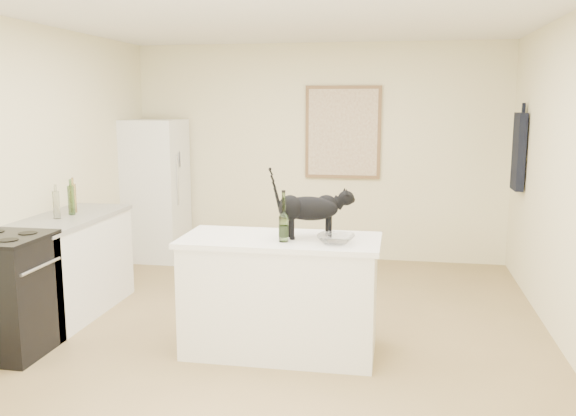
{
  "coord_description": "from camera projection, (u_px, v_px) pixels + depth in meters",
  "views": [
    {
      "loc": [
        0.95,
        -4.6,
        1.91
      ],
      "look_at": [
        0.15,
        -0.15,
        1.12
      ],
      "focal_mm": 38.04,
      "sensor_mm": 36.0,
      "label": 1
    }
  ],
  "objects": [
    {
      "name": "island_base",
      "position": [
        280.0,
        297.0,
        4.67
      ],
      "size": [
        1.44,
        0.67,
        0.86
      ],
      "primitive_type": "cube",
      "color": "white",
      "rests_on": "floor"
    },
    {
      "name": "fridge",
      "position": [
        155.0,
        190.0,
        7.43
      ],
      "size": [
        0.68,
        0.68,
        1.7
      ],
      "primitive_type": "cube",
      "color": "white",
      "rests_on": "floor"
    },
    {
      "name": "counter_bottle_cluster",
      "position": [
        67.0,
        201.0,
        5.48
      ],
      "size": [
        0.1,
        0.36,
        0.27
      ],
      "color": "#1A4D19",
      "rests_on": "left_countertop"
    },
    {
      "name": "wine_bottle",
      "position": [
        284.0,
        219.0,
        4.43
      ],
      "size": [
        0.08,
        0.08,
        0.33
      ],
      "primitive_type": "cylinder",
      "rotation": [
        0.0,
        0.0,
        -0.16
      ],
      "color": "#305020",
      "rests_on": "island_top"
    },
    {
      "name": "island_top",
      "position": [
        280.0,
        240.0,
        4.59
      ],
      "size": [
        1.5,
        0.7,
        0.04
      ],
      "primitive_type": "cube",
      "color": "white",
      "rests_on": "island_base"
    },
    {
      "name": "wall_front",
      "position": [
        109.0,
        284.0,
        2.07
      ],
      "size": [
        4.5,
        0.0,
        4.5
      ],
      "primitive_type": "plane",
      "rotation": [
        -1.57,
        0.0,
        0.0
      ],
      "color": "beige",
      "rests_on": "ground"
    },
    {
      "name": "black_cat",
      "position": [
        309.0,
        212.0,
        4.56
      ],
      "size": [
        0.59,
        0.35,
        0.4
      ],
      "primitive_type": null,
      "rotation": [
        0.0,
        0.0,
        0.34
      ],
      "color": "black",
      "rests_on": "island_top"
    },
    {
      "name": "ceiling",
      "position": [
        272.0,
        7.0,
        4.51
      ],
      "size": [
        5.5,
        5.5,
        0.0
      ],
      "primitive_type": "plane",
      "rotation": [
        3.14,
        0.0,
        0.0
      ],
      "color": "white",
      "rests_on": "ground"
    },
    {
      "name": "glass_bowl",
      "position": [
        336.0,
        239.0,
        4.39
      ],
      "size": [
        0.29,
        0.29,
        0.07
      ],
      "primitive_type": "imported",
      "rotation": [
        0.0,
        0.0,
        -0.07
      ],
      "color": "silver",
      "rests_on": "island_top"
    },
    {
      "name": "left_countertop",
      "position": [
        65.0,
        219.0,
        5.44
      ],
      "size": [
        0.62,
        1.44,
        0.04
      ],
      "primitive_type": "cube",
      "color": "gray",
      "rests_on": "left_cabinets"
    },
    {
      "name": "wall_left",
      "position": [
        11.0,
        175.0,
        5.13
      ],
      "size": [
        0.0,
        5.5,
        5.5
      ],
      "primitive_type": "plane",
      "rotation": [
        1.57,
        0.0,
        1.57
      ],
      "color": "beige",
      "rests_on": "ground"
    },
    {
      "name": "artwork_frame",
      "position": [
        343.0,
        132.0,
        7.28
      ],
      "size": [
        0.9,
        0.03,
        1.1
      ],
      "primitive_type": "cube",
      "color": "brown",
      "rests_on": "wall_back"
    },
    {
      "name": "floor",
      "position": [
        273.0,
        340.0,
        4.96
      ],
      "size": [
        5.5,
        5.5,
        0.0
      ],
      "primitive_type": "plane",
      "color": "#9A7F52",
      "rests_on": "ground"
    },
    {
      "name": "wall_back",
      "position": [
        318.0,
        153.0,
        7.4
      ],
      "size": [
        4.5,
        0.0,
        4.5
      ],
      "primitive_type": "plane",
      "rotation": [
        1.57,
        0.0,
        0.0
      ],
      "color": "beige",
      "rests_on": "ground"
    },
    {
      "name": "stove",
      "position": [
        6.0,
        296.0,
        4.64
      ],
      "size": [
        0.6,
        0.6,
        0.9
      ],
      "primitive_type": "cube",
      "color": "black",
      "rests_on": "floor"
    },
    {
      "name": "artwork_canvas",
      "position": [
        343.0,
        132.0,
        7.26
      ],
      "size": [
        0.82,
        0.0,
        1.02
      ],
      "primitive_type": "cube",
      "color": "beige",
      "rests_on": "wall_back"
    },
    {
      "name": "fridge_paper",
      "position": [
        180.0,
        159.0,
        7.28
      ],
      "size": [
        0.06,
        0.13,
        0.18
      ],
      "primitive_type": "cube",
      "rotation": [
        0.0,
        0.0,
        0.43
      ],
      "color": "white",
      "rests_on": "fridge"
    },
    {
      "name": "left_cabinets",
      "position": [
        69.0,
        268.0,
        5.51
      ],
      "size": [
        0.6,
        1.4,
        0.86
      ],
      "primitive_type": "cube",
      "color": "white",
      "rests_on": "floor"
    },
    {
      "name": "hanging_garment",
      "position": [
        519.0,
        152.0,
        6.32
      ],
      "size": [
        0.08,
        0.34,
        0.8
      ],
      "primitive_type": "cube",
      "color": "black",
      "rests_on": "wall_right"
    }
  ]
}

